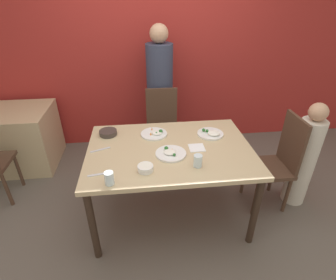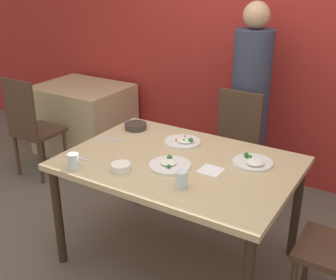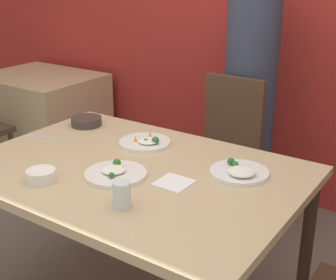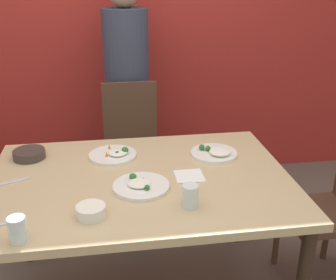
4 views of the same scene
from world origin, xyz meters
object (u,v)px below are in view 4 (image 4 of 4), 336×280
at_px(chair_adult_spot, 132,151).
at_px(person_adult, 128,102).
at_px(bowl_curry, 29,154).
at_px(glass_water_tall, 190,196).
at_px(plate_rice_adult, 215,153).
at_px(chair_child_spot, 336,200).

bearing_deg(chair_adult_spot, person_adult, 90.00).
xyz_separation_m(chair_adult_spot, bowl_curry, (-0.59, -0.55, 0.27)).
relative_size(bowl_curry, glass_water_tall, 1.66).
xyz_separation_m(bowl_curry, plate_rice_adult, (1.01, -0.12, -0.01)).
relative_size(chair_child_spot, glass_water_tall, 9.74).
bearing_deg(plate_rice_adult, glass_water_tall, -115.62).
relative_size(chair_adult_spot, bowl_curry, 5.86).
distance_m(chair_adult_spot, bowl_curry, 0.85).
bearing_deg(bowl_curry, chair_child_spot, -9.89).
bearing_deg(chair_adult_spot, bowl_curry, -136.93).
bearing_deg(chair_child_spot, plate_rice_adult, -104.77).
relative_size(chair_child_spot, bowl_curry, 5.86).
bearing_deg(chair_adult_spot, chair_child_spot, -38.02).
distance_m(plate_rice_adult, glass_water_tall, 0.56).
xyz_separation_m(chair_adult_spot, plate_rice_adult, (0.42, -0.67, 0.26)).
height_order(chair_adult_spot, glass_water_tall, chair_adult_spot).
height_order(person_adult, glass_water_tall, person_adult).
relative_size(chair_adult_spot, plate_rice_adult, 3.91).
distance_m(person_adult, glass_water_tall, 1.51).
height_order(plate_rice_adult, glass_water_tall, glass_water_tall).
xyz_separation_m(chair_child_spot, person_adult, (-1.08, 1.17, 0.26)).
xyz_separation_m(chair_child_spot, glass_water_tall, (-0.90, -0.33, 0.29)).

